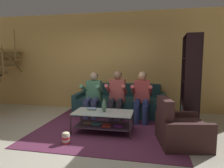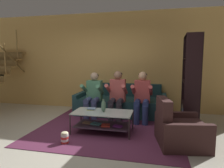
{
  "view_description": "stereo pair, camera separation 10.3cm",
  "coord_description": "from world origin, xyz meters",
  "px_view_note": "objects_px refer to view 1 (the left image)",
  "views": [
    {
      "loc": [
        1.29,
        -3.51,
        1.51
      ],
      "look_at": [
        0.39,
        0.98,
        0.95
      ],
      "focal_mm": 32.0,
      "sensor_mm": 36.0,
      "label": 1
    },
    {
      "loc": [
        1.39,
        -3.49,
        1.51
      ],
      "look_at": [
        0.39,
        0.98,
        0.95
      ],
      "focal_mm": 32.0,
      "sensor_mm": 36.0,
      "label": 2
    }
  ],
  "objects_px": {
    "person_seated_middle": "(117,93)",
    "book_stack": "(92,109)",
    "vase": "(104,106)",
    "armchair": "(180,130)",
    "person_seated_right": "(142,94)",
    "bookshelf": "(191,94)",
    "couch": "(120,104)",
    "popcorn_tub": "(66,138)",
    "person_seated_left": "(93,93)",
    "coffee_table": "(103,119)"
  },
  "relations": [
    {
      "from": "person_seated_right",
      "to": "popcorn_tub",
      "type": "height_order",
      "value": "person_seated_right"
    },
    {
      "from": "couch",
      "to": "bookshelf",
      "type": "distance_m",
      "value": 1.91
    },
    {
      "from": "bookshelf",
      "to": "popcorn_tub",
      "type": "height_order",
      "value": "bookshelf"
    },
    {
      "from": "person_seated_middle",
      "to": "vase",
      "type": "xyz_separation_m",
      "value": [
        -0.09,
        -0.95,
        -0.11
      ]
    },
    {
      "from": "couch",
      "to": "book_stack",
      "type": "relative_size",
      "value": 12.0
    },
    {
      "from": "book_stack",
      "to": "popcorn_tub",
      "type": "xyz_separation_m",
      "value": [
        -0.24,
        -0.81,
        -0.35
      ]
    },
    {
      "from": "vase",
      "to": "couch",
      "type": "bearing_deg",
      "value": 86.43
    },
    {
      "from": "couch",
      "to": "person_seated_middle",
      "type": "relative_size",
      "value": 2.0
    },
    {
      "from": "couch",
      "to": "vase",
      "type": "distance_m",
      "value": 1.55
    },
    {
      "from": "person_seated_right",
      "to": "book_stack",
      "type": "xyz_separation_m",
      "value": [
        -1.03,
        -0.82,
        -0.21
      ]
    },
    {
      "from": "person_seated_middle",
      "to": "bookshelf",
      "type": "distance_m",
      "value": 1.74
    },
    {
      "from": "couch",
      "to": "person_seated_middle",
      "type": "xyz_separation_m",
      "value": [
        -0.0,
        -0.57,
        0.39
      ]
    },
    {
      "from": "coffee_table",
      "to": "vase",
      "type": "relative_size",
      "value": 4.57
    },
    {
      "from": "coffee_table",
      "to": "armchair",
      "type": "relative_size",
      "value": 1.25
    },
    {
      "from": "couch",
      "to": "coffee_table",
      "type": "distance_m",
      "value": 1.51
    },
    {
      "from": "vase",
      "to": "bookshelf",
      "type": "xyz_separation_m",
      "value": [
        1.84,
        0.88,
        0.17
      ]
    },
    {
      "from": "person_seated_left",
      "to": "bookshelf",
      "type": "height_order",
      "value": "bookshelf"
    },
    {
      "from": "vase",
      "to": "armchair",
      "type": "distance_m",
      "value": 1.52
    },
    {
      "from": "person_seated_right",
      "to": "person_seated_middle",
      "type": "bearing_deg",
      "value": 179.93
    },
    {
      "from": "person_seated_middle",
      "to": "book_stack",
      "type": "xyz_separation_m",
      "value": [
        -0.41,
        -0.82,
        -0.21
      ]
    },
    {
      "from": "person_seated_left",
      "to": "person_seated_right",
      "type": "xyz_separation_m",
      "value": [
        1.24,
        0.0,
        0.02
      ]
    },
    {
      "from": "person_seated_left",
      "to": "vase",
      "type": "height_order",
      "value": "person_seated_left"
    },
    {
      "from": "vase",
      "to": "bookshelf",
      "type": "relative_size",
      "value": 0.13
    },
    {
      "from": "vase",
      "to": "armchair",
      "type": "xyz_separation_m",
      "value": [
        1.46,
        -0.29,
        -0.3
      ]
    },
    {
      "from": "person_seated_middle",
      "to": "coffee_table",
      "type": "bearing_deg",
      "value": -97.48
    },
    {
      "from": "book_stack",
      "to": "popcorn_tub",
      "type": "distance_m",
      "value": 0.91
    },
    {
      "from": "armchair",
      "to": "person_seated_right",
      "type": "bearing_deg",
      "value": 121.21
    },
    {
      "from": "armchair",
      "to": "vase",
      "type": "bearing_deg",
      "value": 168.81
    },
    {
      "from": "person_seated_middle",
      "to": "coffee_table",
      "type": "xyz_separation_m",
      "value": [
        -0.12,
        -0.93,
        -0.39
      ]
    },
    {
      "from": "armchair",
      "to": "person_seated_middle",
      "type": "bearing_deg",
      "value": 137.93
    },
    {
      "from": "vase",
      "to": "popcorn_tub",
      "type": "bearing_deg",
      "value": -128.85
    },
    {
      "from": "book_stack",
      "to": "armchair",
      "type": "distance_m",
      "value": 1.83
    },
    {
      "from": "vase",
      "to": "person_seated_left",
      "type": "bearing_deg",
      "value": 119.17
    },
    {
      "from": "person_seated_left",
      "to": "bookshelf",
      "type": "bearing_deg",
      "value": -1.4
    },
    {
      "from": "couch",
      "to": "coffee_table",
      "type": "xyz_separation_m",
      "value": [
        -0.12,
        -1.5,
        0.01
      ]
    },
    {
      "from": "bookshelf",
      "to": "vase",
      "type": "bearing_deg",
      "value": -154.3
    },
    {
      "from": "person_seated_middle",
      "to": "bookshelf",
      "type": "xyz_separation_m",
      "value": [
        1.74,
        -0.06,
        0.06
      ]
    },
    {
      "from": "couch",
      "to": "person_seated_left",
      "type": "distance_m",
      "value": 0.93
    },
    {
      "from": "person_seated_right",
      "to": "bookshelf",
      "type": "xyz_separation_m",
      "value": [
        1.12,
        -0.06,
        0.06
      ]
    },
    {
      "from": "armchair",
      "to": "bookshelf",
      "type": "bearing_deg",
      "value": 72.37
    },
    {
      "from": "person_seated_right",
      "to": "bookshelf",
      "type": "bearing_deg",
      "value": -3.12
    },
    {
      "from": "vase",
      "to": "popcorn_tub",
      "type": "relative_size",
      "value": 1.22
    },
    {
      "from": "vase",
      "to": "book_stack",
      "type": "bearing_deg",
      "value": 157.42
    },
    {
      "from": "book_stack",
      "to": "bookshelf",
      "type": "xyz_separation_m",
      "value": [
        2.15,
        0.76,
        0.27
      ]
    },
    {
      "from": "coffee_table",
      "to": "couch",
      "type": "bearing_deg",
      "value": 85.36
    },
    {
      "from": "person_seated_left",
      "to": "vase",
      "type": "relative_size",
      "value": 4.42
    },
    {
      "from": "couch",
      "to": "armchair",
      "type": "bearing_deg",
      "value": -52.9
    },
    {
      "from": "person_seated_left",
      "to": "person_seated_middle",
      "type": "distance_m",
      "value": 0.62
    },
    {
      "from": "couch",
      "to": "coffee_table",
      "type": "relative_size",
      "value": 2.01
    },
    {
      "from": "person_seated_left",
      "to": "popcorn_tub",
      "type": "bearing_deg",
      "value": -90.79
    }
  ]
}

